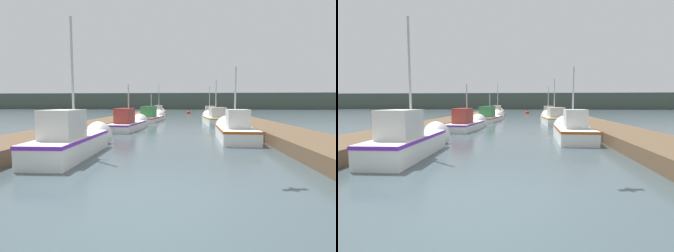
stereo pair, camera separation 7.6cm
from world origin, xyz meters
TOP-DOWN VIEW (x-y plane):
  - ground_plane at (0.00, 0.00)m, footprint 200.00×200.00m
  - dock_left at (-5.51, 16.00)m, footprint 2.53×40.00m
  - dock_right at (5.51, 16.00)m, footprint 2.53×40.00m
  - distant_shore_ridge at (0.00, 74.61)m, footprint 120.00×16.00m
  - fishing_boat_0 at (-3.10, 4.18)m, footprint 1.47×5.08m
  - fishing_boat_1 at (3.08, 8.67)m, footprint 1.65×5.03m
  - fishing_boat_2 at (-3.17, 12.95)m, footprint 1.82×5.44m
  - fishing_boat_3 at (3.03, 17.87)m, footprint 2.12×5.31m
  - fishing_boat_4 at (-2.83, 21.46)m, footprint 2.28×6.40m
  - fishing_boat_5 at (3.19, 26.34)m, footprint 1.60×5.73m
  - fishing_boat_6 at (-3.35, 31.76)m, footprint 1.79×5.38m
  - mooring_piling_0 at (-4.16, 36.51)m, footprint 0.36×0.36m
  - mooring_piling_1 at (4.10, 36.06)m, footprint 0.32×0.32m
  - channel_buoy at (0.72, 39.12)m, footprint 0.60×0.60m

SIDE VIEW (x-z plane):
  - ground_plane at x=0.00m, z-range 0.00..0.00m
  - channel_buoy at x=0.72m, z-range -0.38..0.72m
  - dock_left at x=-5.51m, z-range 0.00..0.50m
  - dock_right at x=5.51m, z-range 0.00..0.50m
  - fishing_boat_4 at x=-2.83m, z-range -1.22..2.04m
  - fishing_boat_2 at x=-3.17m, z-range -1.32..2.15m
  - fishing_boat_5 at x=3.19m, z-range -1.62..2.49m
  - fishing_boat_1 at x=3.08m, z-range -1.53..2.41m
  - fishing_boat_6 at x=-3.35m, z-range -2.00..2.89m
  - fishing_boat_3 at x=3.03m, z-range -1.66..2.58m
  - fishing_boat_0 at x=-3.10m, z-range -1.95..3.00m
  - mooring_piling_1 at x=4.10m, z-range 0.01..1.09m
  - mooring_piling_0 at x=-4.16m, z-range 0.01..1.42m
  - distant_shore_ridge at x=0.00m, z-range 0.00..4.44m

